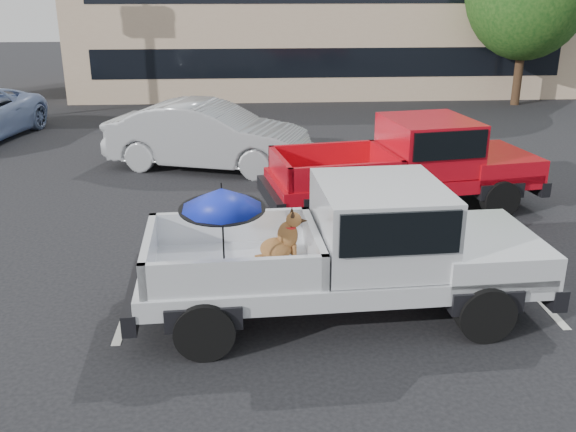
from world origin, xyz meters
name	(u,v)px	position (x,y,z in m)	size (l,w,h in m)	color
ground	(341,319)	(0.00, 0.00, 0.00)	(90.00, 90.00, 0.00)	black
stripe_left	(144,265)	(-3.00, 2.00, 0.00)	(0.12, 5.00, 0.01)	silver
stripe_right	(498,255)	(3.00, 2.00, 0.00)	(0.12, 5.00, 0.01)	silver
motel_building	(319,11)	(2.00, 20.99, 3.21)	(20.40, 8.40, 6.30)	tan
silver_pickup	(362,243)	(0.28, 0.19, 1.05)	(5.78, 2.34, 2.06)	black
red_pickup	(420,160)	(2.24, 4.56, 1.01)	(5.85, 2.82, 1.85)	black
silver_sedan	(208,136)	(-2.19, 7.88, 0.82)	(1.74, 4.99, 1.64)	#A3A6AA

